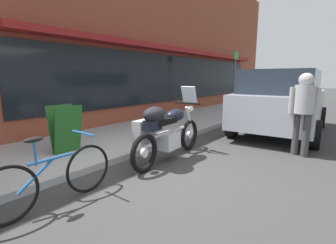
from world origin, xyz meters
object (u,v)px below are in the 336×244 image
object	(u,v)px
touring_motorcycle	(165,130)
sandwich_board_sign	(65,129)
pedestrian_walking	(304,104)
parked_minivan	(282,100)
parked_bicycle	(53,178)
parking_sign_pole	(235,76)

from	to	relation	value
touring_motorcycle	sandwich_board_sign	world-z (taller)	touring_motorcycle
touring_motorcycle	pedestrian_walking	bearing A→B (deg)	-45.44
pedestrian_walking	parked_minivan	bearing A→B (deg)	22.90
parked_bicycle	parking_sign_pole	distance (m)	9.10
sandwich_board_sign	parking_sign_pole	world-z (taller)	parking_sign_pole
parked_bicycle	touring_motorcycle	bearing A→B (deg)	-1.00
touring_motorcycle	pedestrian_walking	size ratio (longest dim) A/B	1.34
sandwich_board_sign	parking_sign_pole	distance (m)	7.84
parked_minivan	sandwich_board_sign	bearing A→B (deg)	151.34
parked_bicycle	parking_sign_pole	xyz separation A→B (m)	(8.89, 1.44, 1.27)
parked_bicycle	parked_minivan	bearing A→B (deg)	-10.47
pedestrian_walking	parking_sign_pole	distance (m)	5.90
touring_motorcycle	parked_minivan	size ratio (longest dim) A/B	0.50
touring_motorcycle	sandwich_board_sign	bearing A→B (deg)	122.23
parked_minivan	pedestrian_walking	bearing A→B (deg)	-157.10
sandwich_board_sign	touring_motorcycle	bearing A→B (deg)	-57.77
parked_minivan	parking_sign_pole	bearing A→B (deg)	44.54
parked_bicycle	parked_minivan	size ratio (longest dim) A/B	0.37
touring_motorcycle	parked_minivan	bearing A→B (deg)	-15.37
touring_motorcycle	sandwich_board_sign	size ratio (longest dim) A/B	2.42
pedestrian_walking	sandwich_board_sign	bearing A→B (deg)	129.45
parked_minivan	sandwich_board_sign	world-z (taller)	parked_minivan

